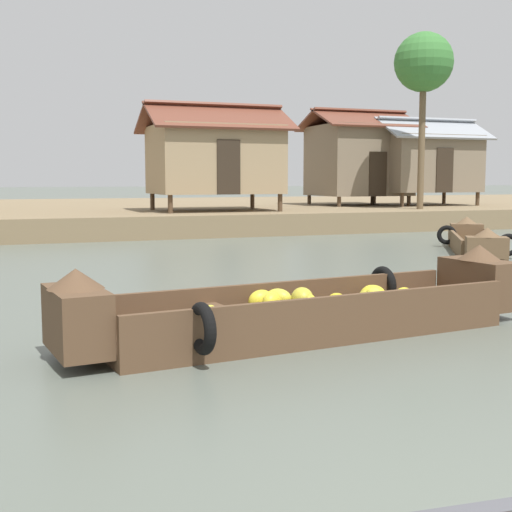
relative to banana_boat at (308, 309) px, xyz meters
The scene contains 8 objects.
ground_plane 4.87m from the banana_boat, 102.07° to the left, with size 300.00×300.00×0.00m, color #596056.
riverbank_strip 23.05m from the banana_boat, 92.53° to the left, with size 160.00×20.00×0.70m, color #7F6B4C.
banana_boat is the anchor object (origin of this frame).
fishing_skiff_distant 10.36m from the banana_boat, 41.54° to the left, with size 3.40×4.71×0.77m.
stilt_house_mid_left 16.72m from the banana_boat, 76.59° to the left, with size 4.95×3.64×3.74m.
stilt_house_mid_right 22.17m from the banana_boat, 59.60° to the left, with size 4.36×3.73×4.04m.
stilt_house_right 22.68m from the banana_boat, 52.48° to the left, with size 4.79×3.22×3.67m.
palm_tree_far 19.43m from the banana_boat, 52.24° to the left, with size 2.15×2.15×6.41m.
Camera 1 is at (-2.33, -1.94, 1.82)m, focal length 48.39 mm.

